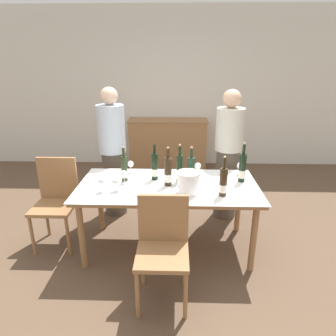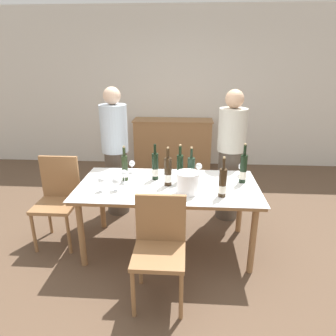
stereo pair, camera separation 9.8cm
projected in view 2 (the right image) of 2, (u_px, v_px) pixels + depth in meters
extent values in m
plane|color=brown|center=(168.00, 246.00, 3.26)|extent=(12.00, 12.00, 0.00)
cube|color=silver|center=(178.00, 90.00, 5.45)|extent=(8.00, 0.10, 2.80)
cube|color=#996B42|center=(173.00, 144.00, 5.51)|extent=(1.38, 0.44, 0.88)
cube|color=#996B42|center=(173.00, 120.00, 5.36)|extent=(1.42, 0.46, 0.02)
cylinder|color=#996B42|center=(81.00, 235.00, 2.86)|extent=(0.06, 0.06, 0.69)
cylinder|color=#996B42|center=(253.00, 241.00, 2.76)|extent=(0.06, 0.06, 0.69)
cylinder|color=#996B42|center=(102.00, 201.00, 3.53)|extent=(0.06, 0.06, 0.69)
cylinder|color=#996B42|center=(240.00, 205.00, 3.43)|extent=(0.06, 0.06, 0.69)
cube|color=#996B42|center=(168.00, 187.00, 3.02)|extent=(1.77, 0.88, 0.04)
cube|color=white|center=(168.00, 185.00, 3.01)|extent=(1.80, 0.91, 0.01)
cylinder|color=white|center=(188.00, 183.00, 2.80)|extent=(0.21, 0.21, 0.21)
cylinder|color=white|center=(188.00, 173.00, 2.76)|extent=(0.22, 0.22, 0.01)
cylinder|color=black|center=(180.00, 169.00, 3.04)|extent=(0.07, 0.07, 0.29)
cylinder|color=white|center=(180.00, 175.00, 3.06)|extent=(0.07, 0.07, 0.08)
cylinder|color=black|center=(180.00, 151.00, 2.97)|extent=(0.03, 0.03, 0.09)
cylinder|color=tan|center=(180.00, 145.00, 2.95)|extent=(0.02, 0.02, 0.02)
cylinder|color=#28381E|center=(125.00, 168.00, 3.09)|extent=(0.06, 0.06, 0.26)
cylinder|color=white|center=(125.00, 173.00, 3.11)|extent=(0.06, 0.06, 0.07)
cylinder|color=#28381E|center=(124.00, 152.00, 3.03)|extent=(0.03, 0.03, 0.09)
cylinder|color=tan|center=(124.00, 147.00, 3.01)|extent=(0.02, 0.02, 0.02)
cylinder|color=#332314|center=(223.00, 183.00, 2.72)|extent=(0.07, 0.07, 0.27)
cylinder|color=silver|center=(222.00, 189.00, 2.74)|extent=(0.07, 0.07, 0.07)
cylinder|color=#332314|center=(224.00, 164.00, 2.65)|extent=(0.03, 0.03, 0.10)
cylinder|color=tan|center=(224.00, 158.00, 2.63)|extent=(0.02, 0.02, 0.02)
cylinder|color=#1E3323|center=(191.00, 172.00, 2.96)|extent=(0.07, 0.07, 0.28)
cylinder|color=white|center=(191.00, 178.00, 2.98)|extent=(0.08, 0.08, 0.08)
cylinder|color=#1E3323|center=(192.00, 153.00, 2.90)|extent=(0.02, 0.02, 0.10)
cylinder|color=tan|center=(192.00, 148.00, 2.88)|extent=(0.02, 0.02, 0.02)
cylinder|color=black|center=(155.00, 166.00, 3.11)|extent=(0.07, 0.07, 0.28)
cylinder|color=white|center=(155.00, 172.00, 3.13)|extent=(0.07, 0.07, 0.08)
cylinder|color=black|center=(155.00, 149.00, 3.05)|extent=(0.03, 0.03, 0.10)
cylinder|color=#332314|center=(168.00, 172.00, 2.96)|extent=(0.07, 0.07, 0.28)
cylinder|color=white|center=(168.00, 178.00, 2.98)|extent=(0.08, 0.08, 0.08)
cylinder|color=#332314|center=(168.00, 153.00, 2.89)|extent=(0.03, 0.03, 0.10)
cylinder|color=tan|center=(168.00, 148.00, 2.87)|extent=(0.02, 0.02, 0.02)
cylinder|color=black|center=(243.00, 169.00, 3.03)|extent=(0.07, 0.07, 0.29)
cylinder|color=silver|center=(243.00, 175.00, 3.05)|extent=(0.07, 0.07, 0.08)
cylinder|color=black|center=(245.00, 150.00, 2.96)|extent=(0.03, 0.03, 0.11)
cylinder|color=tan|center=(245.00, 144.00, 2.94)|extent=(0.02, 0.02, 0.02)
cylinder|color=white|center=(132.00, 172.00, 3.35)|extent=(0.07, 0.07, 0.00)
cylinder|color=white|center=(132.00, 169.00, 3.33)|extent=(0.01, 0.01, 0.07)
sphere|color=white|center=(132.00, 163.00, 3.31)|extent=(0.07, 0.07, 0.07)
cylinder|color=white|center=(198.00, 175.00, 3.25)|extent=(0.07, 0.07, 0.00)
cylinder|color=white|center=(199.00, 172.00, 3.24)|extent=(0.01, 0.01, 0.08)
sphere|color=white|center=(199.00, 166.00, 3.21)|extent=(0.07, 0.07, 0.07)
cylinder|color=white|center=(117.00, 190.00, 2.89)|extent=(0.06, 0.06, 0.00)
cylinder|color=white|center=(117.00, 187.00, 2.87)|extent=(0.01, 0.01, 0.06)
sphere|color=white|center=(116.00, 181.00, 2.85)|extent=(0.08, 0.08, 0.08)
cylinder|color=white|center=(242.00, 175.00, 3.26)|extent=(0.07, 0.07, 0.00)
cylinder|color=white|center=(242.00, 172.00, 3.25)|extent=(0.01, 0.01, 0.07)
sphere|color=white|center=(242.00, 167.00, 3.23)|extent=(0.08, 0.08, 0.08)
cylinder|color=white|center=(102.00, 191.00, 2.87)|extent=(0.07, 0.07, 0.00)
cylinder|color=white|center=(102.00, 186.00, 2.86)|extent=(0.01, 0.01, 0.08)
sphere|color=white|center=(101.00, 180.00, 2.83)|extent=(0.07, 0.07, 0.07)
cylinder|color=white|center=(125.00, 183.00, 3.06)|extent=(0.07, 0.07, 0.00)
cylinder|color=white|center=(125.00, 179.00, 3.04)|extent=(0.01, 0.01, 0.08)
sphere|color=white|center=(124.00, 173.00, 3.02)|extent=(0.07, 0.07, 0.07)
cylinder|color=#996B42|center=(34.00, 233.00, 3.10)|extent=(0.03, 0.03, 0.44)
cylinder|color=#996B42|center=(69.00, 235.00, 3.07)|extent=(0.03, 0.03, 0.44)
cylinder|color=#996B42|center=(49.00, 216.00, 3.44)|extent=(0.03, 0.03, 0.44)
cylinder|color=#996B42|center=(81.00, 217.00, 3.42)|extent=(0.03, 0.03, 0.44)
cube|color=#996B42|center=(56.00, 205.00, 3.18)|extent=(0.42, 0.42, 0.04)
cube|color=#996B42|center=(60.00, 176.00, 3.27)|extent=(0.42, 0.04, 0.47)
cylinder|color=#996B42|center=(133.00, 294.00, 2.31)|extent=(0.03, 0.03, 0.43)
cylinder|color=#996B42|center=(181.00, 296.00, 2.28)|extent=(0.03, 0.03, 0.43)
cylinder|color=#996B42|center=(140.00, 263.00, 2.65)|extent=(0.03, 0.03, 0.43)
cylinder|color=#996B42|center=(182.00, 265.00, 2.63)|extent=(0.03, 0.03, 0.43)
cube|color=#996B42|center=(159.00, 255.00, 2.39)|extent=(0.42, 0.42, 0.04)
cube|color=#996B42|center=(161.00, 218.00, 2.49)|extent=(0.42, 0.04, 0.42)
cylinder|color=#51473D|center=(117.00, 182.00, 3.88)|extent=(0.28, 0.28, 0.84)
cylinder|color=silver|center=(114.00, 129.00, 3.64)|extent=(0.33, 0.33, 0.58)
sphere|color=beige|center=(112.00, 96.00, 3.51)|extent=(0.21, 0.21, 0.21)
cylinder|color=#51473D|center=(228.00, 184.00, 3.74)|extent=(0.28, 0.28, 0.89)
cylinder|color=beige|center=(232.00, 130.00, 3.51)|extent=(0.33, 0.33, 0.50)
sphere|color=#DBAD89|center=(235.00, 99.00, 3.38)|extent=(0.21, 0.21, 0.21)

